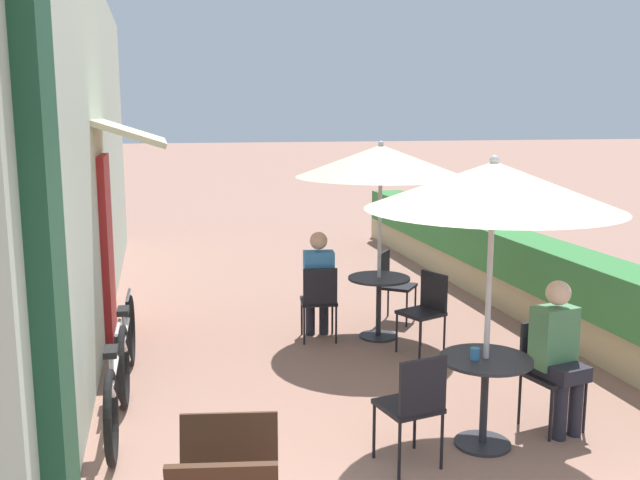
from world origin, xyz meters
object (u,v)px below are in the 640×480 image
at_px(bicycle_leaning, 116,388).
at_px(bicycle_second, 127,345).
at_px(patio_umbrella_near, 493,186).
at_px(cafe_chair_mid_right, 426,306).
at_px(cafe_chair_near_right, 547,366).
at_px(cafe_chair_mid_left, 319,297).
at_px(coffee_cup_near, 475,354).
at_px(patio_table_near, 485,385).
at_px(patio_umbrella_mid, 381,161).
at_px(cafe_chair_mid_back, 392,280).
at_px(cafe_chair_near_left, 414,401).
at_px(seated_patron_near_right, 558,350).
at_px(seated_patron_mid_left, 318,280).
at_px(patio_table_mid, 379,296).

xyz_separation_m(bicycle_leaning, bicycle_second, (0.05, 1.07, 0.01)).
height_order(patio_umbrella_near, cafe_chair_mid_right, patio_umbrella_near).
height_order(cafe_chair_near_right, cafe_chair_mid_left, same).
xyz_separation_m(coffee_cup_near, cafe_chair_mid_right, (0.47, 2.19, -0.24)).
xyz_separation_m(patio_umbrella_near, bicycle_second, (-2.74, 1.96, -1.66)).
xyz_separation_m(patio_table_near, patio_umbrella_mid, (0.03, 2.79, 1.54)).
xyz_separation_m(patio_table_near, cafe_chair_mid_back, (0.39, 3.39, 0.02)).
bearing_deg(cafe_chair_near_left, seated_patron_near_right, 1.69).
relative_size(patio_table_near, seated_patron_near_right, 0.57).
bearing_deg(seated_patron_mid_left, bicycle_second, -148.38).
bearing_deg(patio_umbrella_mid, bicycle_leaning, -146.16).
distance_m(patio_table_near, cafe_chair_mid_right, 2.21).
distance_m(seated_patron_near_right, seated_patron_mid_left, 3.10).
bearing_deg(bicycle_leaning, cafe_chair_near_right, -10.10).
height_order(patio_table_near, cafe_chair_mid_left, cafe_chair_mid_left).
xyz_separation_m(cafe_chair_mid_back, bicycle_second, (-3.13, -1.43, -0.14)).
height_order(bicycle_leaning, bicycle_second, bicycle_second).
height_order(cafe_chair_near_left, patio_umbrella_mid, patio_umbrella_mid).
relative_size(patio_table_near, cafe_chair_mid_right, 0.82).
bearing_deg(cafe_chair_mid_right, bicycle_leaning, 89.22).
xyz_separation_m(cafe_chair_near_left, patio_table_mid, (0.69, 3.01, -0.02)).
height_order(patio_umbrella_near, bicycle_leaning, patio_umbrella_near).
bearing_deg(patio_table_mid, seated_patron_mid_left, 169.93).
xyz_separation_m(patio_umbrella_near, seated_patron_mid_left, (-0.66, 2.91, -1.35)).
distance_m(cafe_chair_near_left, patio_umbrella_mid, 3.44).
bearing_deg(cafe_chair_near_left, cafe_chair_mid_back, 61.36).
height_order(cafe_chair_near_right, cafe_chair_mid_right, same).
distance_m(patio_umbrella_mid, cafe_chair_mid_back, 1.67).
bearing_deg(bicycle_leaning, cafe_chair_mid_left, 42.74).
bearing_deg(seated_patron_mid_left, cafe_chair_near_left, -82.97).
height_order(seated_patron_near_right, patio_umbrella_mid, patio_umbrella_mid).
relative_size(cafe_chair_mid_left, seated_patron_mid_left, 0.70).
bearing_deg(seated_patron_mid_left, patio_table_mid, -2.91).
xyz_separation_m(coffee_cup_near, cafe_chair_mid_back, (0.49, 3.40, -0.24)).
xyz_separation_m(cafe_chair_mid_right, bicycle_leaning, (-3.17, -1.28, -0.15)).
distance_m(seated_patron_mid_left, cafe_chair_mid_right, 1.27).
relative_size(patio_umbrella_near, patio_umbrella_mid, 1.00).
relative_size(cafe_chair_near_left, seated_patron_near_right, 0.70).
xyz_separation_m(patio_table_mid, cafe_chair_mid_right, (0.34, -0.61, 0.02)).
height_order(patio_table_near, cafe_chair_mid_back, cafe_chair_mid_back).
bearing_deg(cafe_chair_mid_right, patio_table_mid, 6.28).
distance_m(cafe_chair_mid_right, bicycle_leaning, 3.42).
height_order(patio_table_near, bicycle_leaning, bicycle_leaning).
bearing_deg(coffee_cup_near, cafe_chair_near_left, -159.12).
distance_m(patio_table_near, bicycle_leaning, 2.94).
relative_size(patio_umbrella_mid, bicycle_leaning, 1.25).
relative_size(cafe_chair_near_right, bicycle_second, 0.48).
xyz_separation_m(cafe_chair_mid_left, cafe_chair_mid_right, (1.04, -0.62, 0.00)).
bearing_deg(bicycle_leaning, patio_umbrella_near, -16.88).
height_order(cafe_chair_mid_back, bicycle_second, cafe_chair_mid_back).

